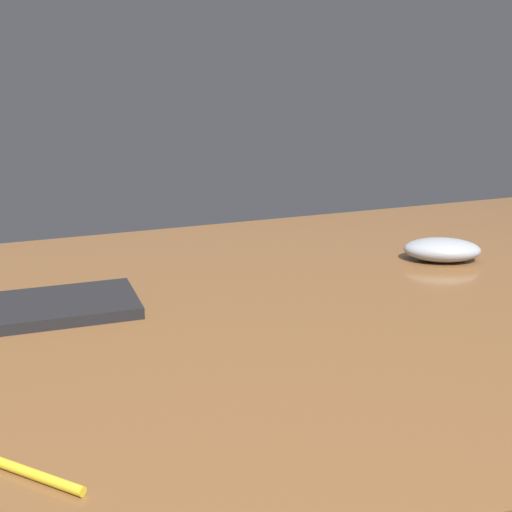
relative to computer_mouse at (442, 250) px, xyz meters
The scene contains 3 objects.
desk 33.05cm from the computer_mouse, 159.27° to the right, with size 140.00×84.00×2.00cm, color brown.
computer_mouse is the anchor object (origin of this frame).
pen 71.56cm from the computer_mouse, 149.57° to the right, with size 0.83×0.83×14.45cm, color yellow.
Camera 1 is at (-30.98, -82.62, 36.93)cm, focal length 55.80 mm.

